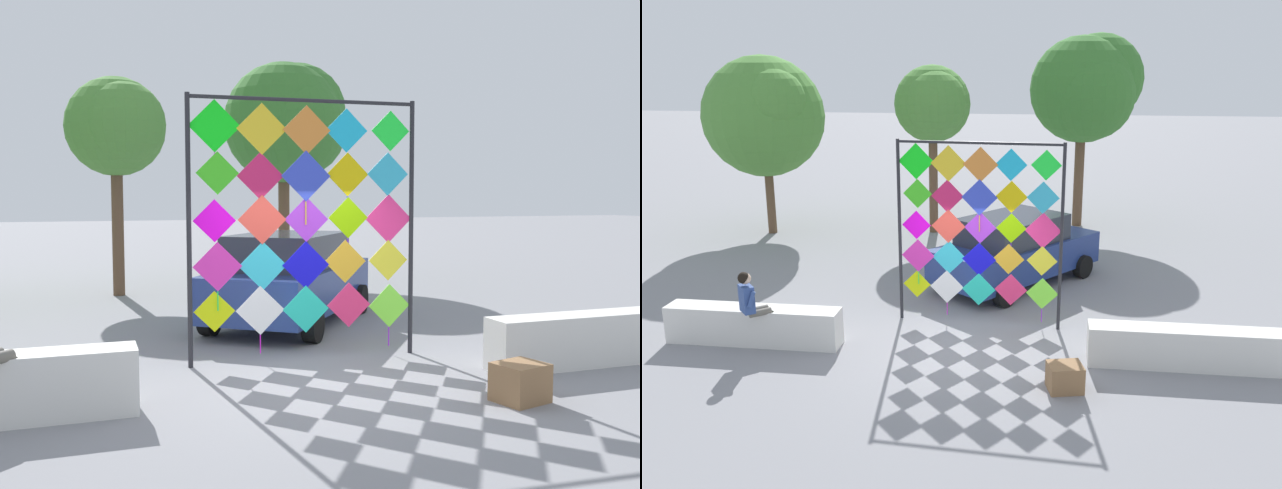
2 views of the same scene
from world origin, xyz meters
The scene contains 7 objects.
ground centered at (0.00, 0.00, 0.00)m, with size 120.00×120.00×0.00m, color gray.
plaza_ledge_right centered at (4.07, -0.28, 0.37)m, with size 3.45×0.54×0.74m, color silver.
kite_display_rack centered at (0.15, 1.32, 2.18)m, with size 3.41×0.28×3.85m.
parked_car centered at (0.77, 4.12, 0.87)m, with size 4.19×4.67×1.72m.
cardboard_box_large centered at (1.93, -1.45, 0.23)m, with size 0.57×0.49×0.46m, color olive.
tree_palm_like centered at (2.69, 10.57, 4.55)m, with size 3.66×3.72×6.26m.
tree_far_right centered at (-2.11, 8.90, 4.03)m, with size 2.37×2.60×5.27m.
Camera 1 is at (-2.87, -8.04, 2.42)m, focal length 37.89 mm.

